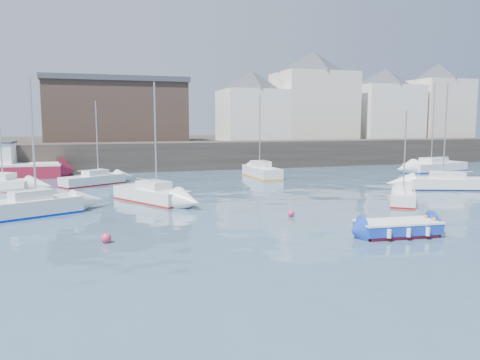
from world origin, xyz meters
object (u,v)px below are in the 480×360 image
object	(u,v)px
sailboat_d	(450,183)
sailboat_h	(93,180)
sailboat_b	(151,194)
blue_dinghy	(398,228)
sailboat_c	(403,196)
fishing_boat	(13,167)
sailboat_a	(27,207)
buoy_mid	(291,216)
buoy_far	(163,198)
sailboat_f	(262,171)
sailboat_g	(435,166)
buoy_near	(106,243)

from	to	relation	value
sailboat_d	sailboat_h	bearing A→B (deg)	157.32
sailboat_b	sailboat_h	size ratio (longest dim) A/B	1.11
blue_dinghy	sailboat_c	distance (m)	9.42
sailboat_b	sailboat_d	bearing A→B (deg)	-3.11
blue_dinghy	fishing_boat	size ratio (longest dim) A/B	0.45
sailboat_a	buoy_mid	xyz separation A→B (m)	(13.95, -4.39, -0.54)
blue_dinghy	buoy_far	bearing A→B (deg)	121.89
fishing_boat	sailboat_h	distance (m)	10.34
sailboat_f	sailboat_g	size ratio (longest dim) A/B	0.85
sailboat_g	sailboat_b	bearing A→B (deg)	-161.90
fishing_boat	sailboat_h	world-z (taller)	sailboat_h
sailboat_d	buoy_far	distance (m)	22.06
sailboat_g	buoy_far	bearing A→B (deg)	-163.25
sailboat_g	blue_dinghy	bearing A→B (deg)	-133.06
fishing_boat	sailboat_a	bearing A→B (deg)	-79.96
sailboat_a	sailboat_f	size ratio (longest dim) A/B	0.97
fishing_boat	sailboat_g	xyz separation A→B (m)	(41.81, -7.12, -0.54)
blue_dinghy	fishing_boat	world-z (taller)	fishing_boat
buoy_near	sailboat_h	bearing A→B (deg)	91.24
sailboat_h	buoy_near	bearing A→B (deg)	-88.76
sailboat_h	sailboat_c	bearing A→B (deg)	-38.71
sailboat_b	sailboat_f	distance (m)	15.89
sailboat_a	buoy_mid	distance (m)	14.63
buoy_far	sailboat_a	bearing A→B (deg)	-154.37
sailboat_b	blue_dinghy	bearing A→B (deg)	-53.21
buoy_near	sailboat_b	bearing A→B (deg)	72.44
buoy_near	buoy_mid	world-z (taller)	buoy_near
sailboat_f	buoy_mid	xyz separation A→B (m)	(-4.89, -17.98, -0.55)
sailboat_f	buoy_near	bearing A→B (deg)	-125.51
buoy_near	buoy_mid	size ratio (longest dim) A/B	1.20
blue_dinghy	buoy_far	world-z (taller)	blue_dinghy
sailboat_a	sailboat_d	world-z (taller)	sailboat_d
sailboat_a	sailboat_g	bearing A→B (deg)	18.72
sailboat_d	sailboat_f	size ratio (longest dim) A/B	1.04
fishing_boat	sailboat_a	size ratio (longest dim) A/B	1.12
buoy_far	sailboat_d	bearing A→B (deg)	-6.07
blue_dinghy	sailboat_b	distance (m)	16.02
sailboat_b	sailboat_h	distance (m)	10.46
sailboat_a	sailboat_g	world-z (taller)	sailboat_g
fishing_boat	sailboat_d	size ratio (longest dim) A/B	1.05
fishing_boat	sailboat_b	size ratio (longest dim) A/B	1.11
sailboat_b	sailboat_f	world-z (taller)	sailboat_f
sailboat_b	buoy_mid	size ratio (longest dim) A/B	20.73
fishing_boat	sailboat_d	world-z (taller)	sailboat_d
sailboat_g	fishing_boat	bearing A→B (deg)	170.34
sailboat_b	buoy_far	bearing A→B (deg)	49.29
buoy_near	sailboat_f	bearing A→B (deg)	54.49
fishing_boat	sailboat_a	distance (m)	20.40
sailboat_d	sailboat_f	world-z (taller)	sailboat_d
blue_dinghy	sailboat_g	size ratio (longest dim) A/B	0.42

